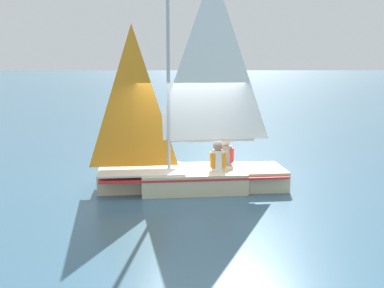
{
  "coord_description": "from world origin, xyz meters",
  "views": [
    {
      "loc": [
        -11.09,
        0.08,
        3.02
      ],
      "look_at": [
        0.0,
        0.0,
        1.07
      ],
      "focal_mm": 45.0,
      "sensor_mm": 36.0,
      "label": 1
    }
  ],
  "objects": [
    {
      "name": "sailor_helm",
      "position": [
        -0.19,
        -0.6,
        0.63
      ],
      "size": [
        0.33,
        0.37,
        1.16
      ],
      "rotation": [
        0.0,
        0.0,
        1.68
      ],
      "color": "black",
      "rests_on": "ground_plane"
    },
    {
      "name": "ground_plane",
      "position": [
        0.0,
        0.0,
        0.0
      ],
      "size": [
        260.0,
        260.0,
        0.0
      ],
      "primitive_type": "plane",
      "color": "#38607A"
    },
    {
      "name": "sailor_crew",
      "position": [
        0.42,
        -0.83,
        0.62
      ],
      "size": [
        0.33,
        0.37,
        1.16
      ],
      "rotation": [
        0.0,
        0.0,
        1.68
      ],
      "color": "black",
      "rests_on": "ground_plane"
    },
    {
      "name": "sailboat_main",
      "position": [
        0.0,
        -0.02,
        0.67
      ],
      "size": [
        2.01,
        4.52,
        5.16
      ],
      "rotation": [
        0.0,
        0.0,
        1.68
      ],
      "color": "beige",
      "rests_on": "ground_plane"
    }
  ]
}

